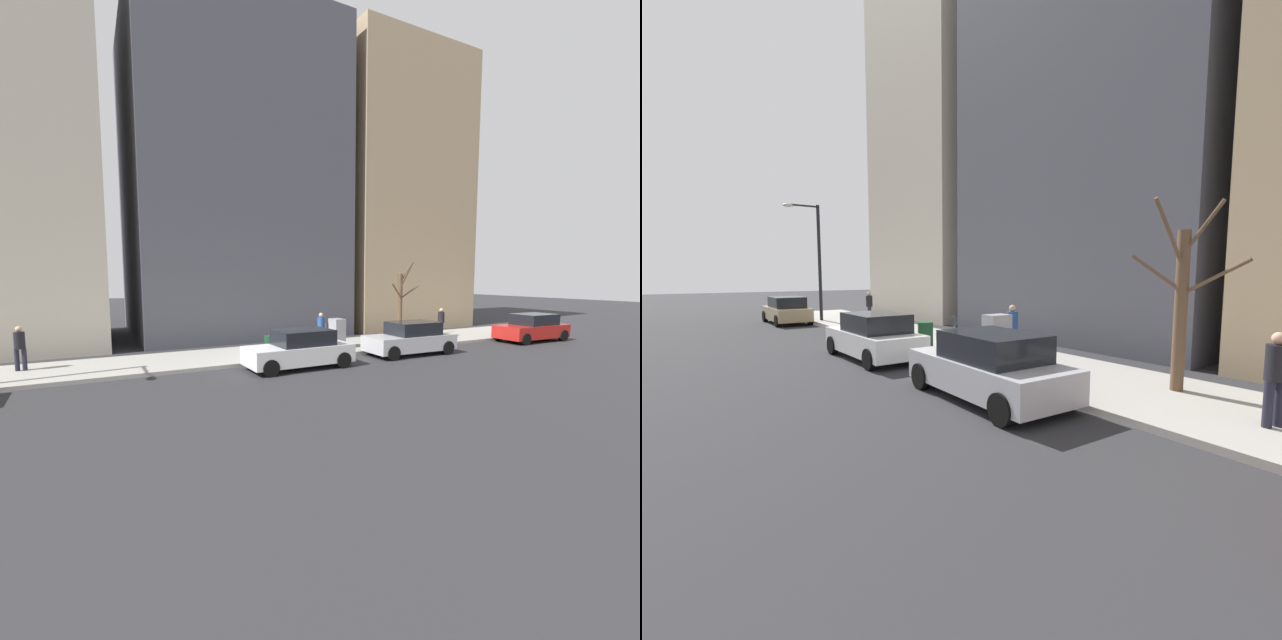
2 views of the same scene
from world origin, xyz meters
The scene contains 15 objects.
ground_plane centered at (0.00, 0.00, 0.00)m, with size 120.00×120.00×0.00m, color #2B2B2D.
sidewalk centered at (2.00, 0.00, 0.07)m, with size 4.00×36.00×0.15m, color #9E9B93.
parked_car_silver centered at (-1.04, -6.04, 0.74)m, with size 2.00×4.24×1.52m.
parked_car_white centered at (-1.25, -0.26, 0.74)m, with size 1.99×4.23×1.52m.
parked_car_tan centered at (-1.17, 12.17, 0.74)m, with size 1.97×4.22×1.52m.
parking_meter centered at (0.45, -2.43, 0.98)m, with size 0.14×0.10×1.35m.
utility_box centered at (1.30, -3.48, 0.85)m, with size 0.83×0.61×1.43m.
streetlamp centered at (0.28, 11.43, 4.02)m, with size 1.97×0.32×6.50m.
bare_tree centered at (2.57, -8.35, 2.11)m, with size 1.27×2.32×4.22m.
trash_bin centered at (0.90, 0.11, 0.60)m, with size 0.56×0.56×0.90m, color #14381E.
pedestrian_near_meter centered at (1.64, -10.55, 1.09)m, with size 0.38×0.36×1.66m.
pedestrian_midblock centered at (2.25, -3.11, 1.09)m, with size 0.39×0.36×1.66m.
pedestrian_far_corner centered at (2.60, 9.31, 1.09)m, with size 0.36×0.39×1.66m.
office_block_center centered at (11.47, -1.22, 9.36)m, with size 11.94×11.94×18.72m, color #4C4C56.
office_tower_right centered at (10.39, 11.06, 13.91)m, with size 9.78×9.78×27.82m, color #BCB29E.
Camera 2 is at (-6.89, -13.33, 2.79)m, focal length 24.00 mm.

